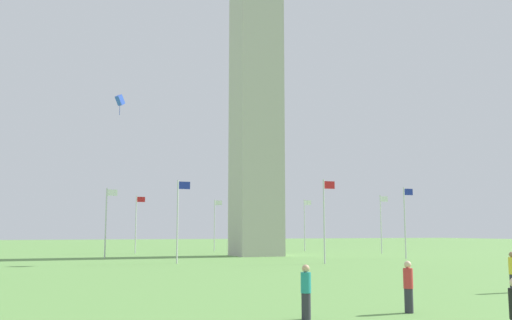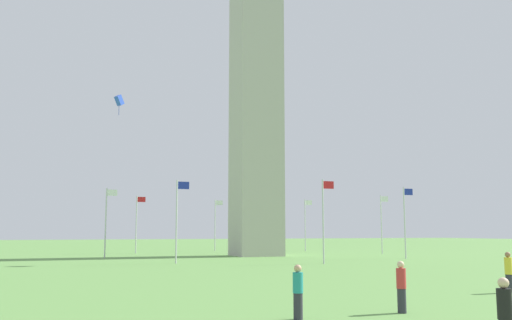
{
  "view_description": "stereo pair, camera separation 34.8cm",
  "coord_description": "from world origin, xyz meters",
  "views": [
    {
      "loc": [
        -22.03,
        -58.23,
        2.7
      ],
      "look_at": [
        0.0,
        0.0,
        10.63
      ],
      "focal_mm": 39.24,
      "sensor_mm": 36.0,
      "label": 1
    },
    {
      "loc": [
        -21.7,
        -58.36,
        2.7
      ],
      "look_at": [
        0.0,
        0.0,
        10.63
      ],
      "focal_mm": 39.24,
      "sensor_mm": 36.0,
      "label": 2
    }
  ],
  "objects": [
    {
      "name": "flagpole_n",
      "position": [
        16.24,
        0.0,
        3.9
      ],
      "size": [
        1.12,
        0.14,
        7.04
      ],
      "color": "silver",
      "rests_on": "ground"
    },
    {
      "name": "flagpole_nw",
      "position": [
        11.5,
        -11.44,
        3.9
      ],
      "size": [
        1.12,
        0.14,
        7.04
      ],
      "color": "silver",
      "rests_on": "ground"
    },
    {
      "name": "flagpole_e",
      "position": [
        0.07,
        16.17,
        3.9
      ],
      "size": [
        1.12,
        0.14,
        7.04
      ],
      "color": "silver",
      "rests_on": "ground"
    },
    {
      "name": "person_teal_shirt",
      "position": [
        -14.32,
        -42.25,
        0.83
      ],
      "size": [
        0.32,
        0.32,
        1.67
      ],
      "rotation": [
        0.0,
        0.0,
        1.34
      ],
      "color": "#2D2D38",
      "rests_on": "ground"
    },
    {
      "name": "person_red_shirt",
      "position": [
        -10.52,
        -42.21,
        0.85
      ],
      "size": [
        0.32,
        0.32,
        1.71
      ],
      "rotation": [
        0.0,
        0.0,
        1.89
      ],
      "color": "#2D2D38",
      "rests_on": "ground"
    },
    {
      "name": "person_black_shirt",
      "position": [
        -12.28,
        -48.56,
        0.84
      ],
      "size": [
        0.32,
        0.32,
        1.7
      ],
      "rotation": [
        0.0,
        0.0,
        1.46
      ],
      "color": "#2D2D38",
      "rests_on": "ground"
    },
    {
      "name": "flagpole_sw",
      "position": [
        -11.37,
        -11.44,
        3.9
      ],
      "size": [
        1.12,
        0.14,
        7.04
      ],
      "color": "silver",
      "rests_on": "ground"
    },
    {
      "name": "flagpole_s",
      "position": [
        -16.11,
        0.0,
        3.9
      ],
      "size": [
        1.12,
        0.14,
        7.04
      ],
      "color": "silver",
      "rests_on": "ground"
    },
    {
      "name": "obelisk_monument",
      "position": [
        0.0,
        0.0,
        22.42
      ],
      "size": [
        4.93,
        4.93,
        44.84
      ],
      "color": "#B7B2A8",
      "rests_on": "ground"
    },
    {
      "name": "person_yellow_shirt",
      "position": [
        -2.42,
        -38.66,
        0.89
      ],
      "size": [
        0.32,
        0.32,
        1.79
      ],
      "rotation": [
        0.0,
        0.0,
        1.02
      ],
      "color": "#2D2D38",
      "rests_on": "ground"
    },
    {
      "name": "kite_blue_box",
      "position": [
        -16.3,
        -9.7,
        13.98
      ],
      "size": [
        0.96,
        0.87,
        1.8
      ],
      "color": "blue"
    },
    {
      "name": "ground_plane",
      "position": [
        0.0,
        0.0,
        0.0
      ],
      "size": [
        260.0,
        260.0,
        0.0
      ],
      "primitive_type": "plane",
      "color": "#609347"
    },
    {
      "name": "flagpole_se",
      "position": [
        -11.37,
        11.44,
        3.9
      ],
      "size": [
        1.12,
        0.14,
        7.04
      ],
      "color": "silver",
      "rests_on": "ground"
    },
    {
      "name": "flagpole_w",
      "position": [
        0.07,
        -16.17,
        3.9
      ],
      "size": [
        1.12,
        0.14,
        7.04
      ],
      "color": "silver",
      "rests_on": "ground"
    },
    {
      "name": "flagpole_ne",
      "position": [
        11.5,
        11.44,
        3.9
      ],
      "size": [
        1.12,
        0.14,
        7.04
      ],
      "color": "silver",
      "rests_on": "ground"
    }
  ]
}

